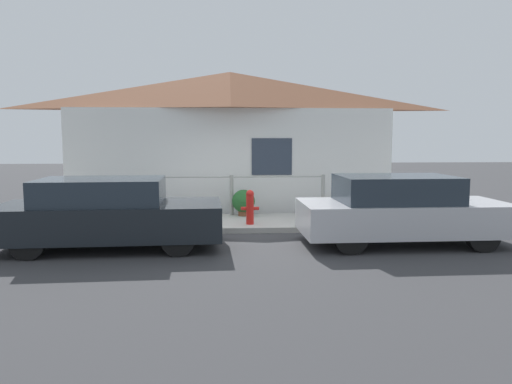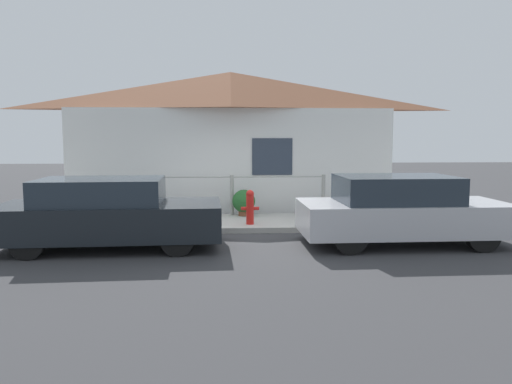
{
  "view_description": "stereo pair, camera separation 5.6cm",
  "coord_description": "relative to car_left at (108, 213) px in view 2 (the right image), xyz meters",
  "views": [
    {
      "loc": [
        -0.24,
        -10.91,
        2.15
      ],
      "look_at": [
        0.52,
        0.3,
        0.9
      ],
      "focal_mm": 35.0,
      "sensor_mm": 36.0,
      "label": 1
    },
    {
      "loc": [
        -0.19,
        -10.92,
        2.15
      ],
      "look_at": [
        0.52,
        0.3,
        0.9
      ],
      "focal_mm": 35.0,
      "sensor_mm": 36.0,
      "label": 2
    }
  ],
  "objects": [
    {
      "name": "fence",
      "position": [
        2.42,
        3.25,
        0.02
      ],
      "size": [
        4.9,
        0.1,
        1.03
      ],
      "color": "#999993",
      "rests_on": "sidewalk"
    },
    {
      "name": "car_right",
      "position": [
        5.73,
        0.0,
        0.01
      ],
      "size": [
        4.09,
        1.81,
        1.38
      ],
      "rotation": [
        0.0,
        0.0,
        0.01
      ],
      "color": "#B7B7BC",
      "rests_on": "ground_plane"
    },
    {
      "name": "car_left",
      "position": [
        0.0,
        0.0,
        0.0
      ],
      "size": [
        4.26,
        1.9,
        1.36
      ],
      "rotation": [
        0.0,
        0.0,
        0.04
      ],
      "color": "black",
      "rests_on": "ground_plane"
    },
    {
      "name": "house",
      "position": [
        2.42,
        4.92,
        2.53
      ],
      "size": [
        9.32,
        2.23,
        4.0
      ],
      "color": "white",
      "rests_on": "ground_plane"
    },
    {
      "name": "potted_plant_near_hydrant",
      "position": [
        2.72,
        3.07,
        -0.2
      ],
      "size": [
        0.59,
        0.59,
        0.67
      ],
      "color": "brown",
      "rests_on": "sidewalk"
    },
    {
      "name": "ground_plane",
      "position": [
        2.42,
        1.3,
        -0.68
      ],
      "size": [
        60.0,
        60.0,
        0.0
      ],
      "primitive_type": "plane",
      "color": "#38383A"
    },
    {
      "name": "sidewalk",
      "position": [
        2.42,
        2.35,
        -0.62
      ],
      "size": [
        24.0,
        2.09,
        0.13
      ],
      "color": "#B2AFA8",
      "rests_on": "ground_plane"
    },
    {
      "name": "fire_hydrant",
      "position": [
        2.81,
        1.79,
        -0.14
      ],
      "size": [
        0.42,
        0.19,
        0.8
      ],
      "color": "red",
      "rests_on": "sidewalk"
    }
  ]
}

